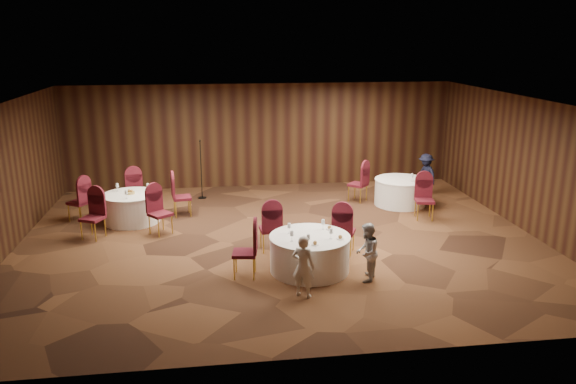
{
  "coord_description": "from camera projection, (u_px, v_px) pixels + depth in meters",
  "views": [
    {
      "loc": [
        -1.5,
        -12.24,
        4.62
      ],
      "look_at": [
        0.2,
        0.2,
        1.1
      ],
      "focal_mm": 35.0,
      "sensor_mm": 36.0,
      "label": 1
    }
  ],
  "objects": [
    {
      "name": "tabletop_left",
      "position": [
        130.0,
        191.0,
        14.17
      ],
      "size": [
        0.86,
        0.8,
        0.22
      ],
      "color": "silver",
      "rests_on": "table_left"
    },
    {
      "name": "ground",
      "position": [
        281.0,
        240.0,
        13.12
      ],
      "size": [
        12.0,
        12.0,
        0.0
      ],
      "primitive_type": "plane",
      "color": "black",
      "rests_on": "ground"
    },
    {
      "name": "man_c",
      "position": [
        426.0,
        174.0,
        16.71
      ],
      "size": [
        0.7,
        0.91,
        1.24
      ],
      "primitive_type": "imported",
      "rotation": [
        0.0,
        0.0,
        5.06
      ],
      "color": "black",
      "rests_on": "ground"
    },
    {
      "name": "tabletop_right",
      "position": [
        412.0,
        176.0,
        15.38
      ],
      "size": [
        0.08,
        0.08,
        0.22
      ],
      "color": "silver",
      "rests_on": "table_right"
    },
    {
      "name": "table_left",
      "position": [
        132.0,
        208.0,
        14.29
      ],
      "size": [
        1.42,
        1.42,
        0.74
      ],
      "color": "white",
      "rests_on": "ground"
    },
    {
      "name": "woman_b",
      "position": [
        367.0,
        252.0,
        10.81
      ],
      "size": [
        0.64,
        0.7,
        1.16
      ],
      "primitive_type": "imported",
      "rotation": [
        0.0,
        0.0,
        4.28
      ],
      "color": "#AFB0B4",
      "rests_on": "ground"
    },
    {
      "name": "chairs_right",
      "position": [
        389.0,
        192.0,
        15.28
      ],
      "size": [
        1.96,
        2.5,
        1.0
      ],
      "color": "#3E0C17",
      "rests_on": "ground"
    },
    {
      "name": "mic_stand",
      "position": [
        202.0,
        181.0,
        16.35
      ],
      "size": [
        0.24,
        0.24,
        1.72
      ],
      "color": "black",
      "rests_on": "ground"
    },
    {
      "name": "room_shell",
      "position": [
        280.0,
        158.0,
        12.59
      ],
      "size": [
        12.0,
        12.0,
        12.0
      ],
      "color": "silver",
      "rests_on": "ground"
    },
    {
      "name": "chairs_main",
      "position": [
        288.0,
        237.0,
        11.87
      ],
      "size": [
        2.86,
        1.91,
        1.0
      ],
      "color": "#3E0C17",
      "rests_on": "ground"
    },
    {
      "name": "woman_a",
      "position": [
        303.0,
        266.0,
        10.13
      ],
      "size": [
        0.51,
        0.46,
        1.18
      ],
      "primitive_type": "imported",
      "rotation": [
        0.0,
        0.0,
        2.61
      ],
      "color": "silver",
      "rests_on": "ground"
    },
    {
      "name": "table_main",
      "position": [
        310.0,
        253.0,
        11.32
      ],
      "size": [
        1.63,
        1.63,
        0.74
      ],
      "color": "white",
      "rests_on": "ground"
    },
    {
      "name": "chairs_left",
      "position": [
        130.0,
        204.0,
        14.21
      ],
      "size": [
        3.25,
        3.03,
        1.0
      ],
      "color": "#3E0C17",
      "rests_on": "ground"
    },
    {
      "name": "tabletop_main",
      "position": [
        317.0,
        233.0,
        11.12
      ],
      "size": [
        1.08,
        0.98,
        0.22
      ],
      "color": "silver",
      "rests_on": "table_main"
    },
    {
      "name": "table_right",
      "position": [
        400.0,
        192.0,
        15.74
      ],
      "size": [
        1.45,
        1.45,
        0.74
      ],
      "color": "white",
      "rests_on": "ground"
    }
  ]
}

